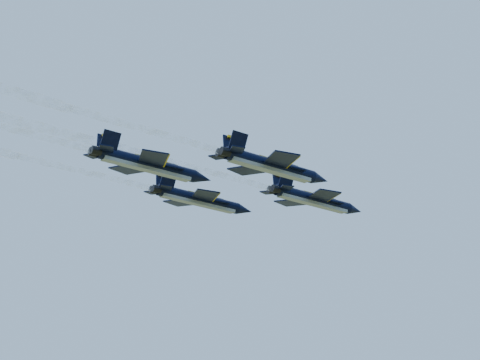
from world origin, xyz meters
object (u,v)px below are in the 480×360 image
Objects in this scene: jet_lead at (315,200)px; jet_right at (273,166)px; jet_slot at (150,165)px; jet_left at (201,200)px.

jet_lead is 15.81m from jet_right.
jet_right and jet_slot have the same top height.
jet_lead is at bearing 90.51° from jet_slot.
jet_right is at bearing -58.04° from jet_lead.
jet_right is at bearing 4.32° from jet_left.
jet_slot is (4.10, -15.09, 0.00)m from jet_left.
jet_lead and jet_left have the same top height.
jet_slot is at bearing -53.42° from jet_left.
jet_lead is 1.00× the size of jet_slot.
jet_slot is at bearing -89.49° from jet_lead.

